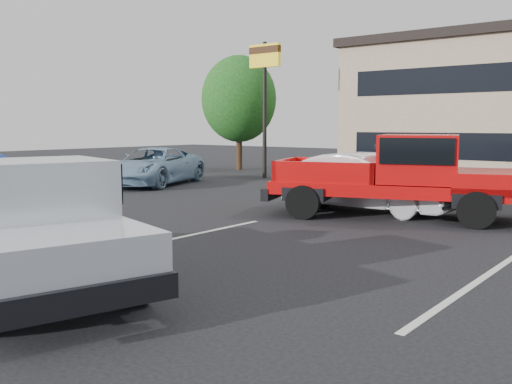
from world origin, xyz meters
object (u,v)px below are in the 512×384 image
(tree_left, at_px, (239,99))
(motel_sign, at_px, (265,73))
(silver_pickup, at_px, (31,218))
(blue_suv, at_px, (153,166))
(red_pickup, at_px, (411,173))
(silver_sedan, at_px, (367,183))

(tree_left, bearing_deg, motel_sign, -36.87)
(silver_pickup, distance_m, blue_suv, 14.67)
(motel_sign, bearing_deg, blue_suv, -107.49)
(silver_pickup, height_order, red_pickup, red_pickup)
(silver_pickup, distance_m, silver_sedan, 9.74)
(silver_sedan, height_order, blue_suv, silver_sedan)
(silver_pickup, bearing_deg, motel_sign, 133.02)
(motel_sign, xyz_separation_m, red_pickup, (9.75, -6.68, -3.50))
(tree_left, height_order, blue_suv, tree_left)
(motel_sign, bearing_deg, tree_left, 143.13)
(red_pickup, xyz_separation_m, blue_suv, (-11.38, 1.52, -0.42))
(silver_pickup, height_order, blue_suv, silver_pickup)
(red_pickup, bearing_deg, silver_pickup, -118.50)
(motel_sign, xyz_separation_m, silver_pickup, (8.15, -16.09, -3.60))
(red_pickup, relative_size, silver_sedan, 1.41)
(silver_pickup, bearing_deg, tree_left, 138.63)
(silver_pickup, xyz_separation_m, red_pickup, (1.60, 9.41, 0.10))
(red_pickup, bearing_deg, blue_suv, 153.54)
(motel_sign, distance_m, silver_pickup, 18.40)
(tree_left, bearing_deg, silver_sedan, -37.07)
(blue_suv, bearing_deg, motel_sign, 52.43)
(tree_left, relative_size, silver_sedan, 1.25)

